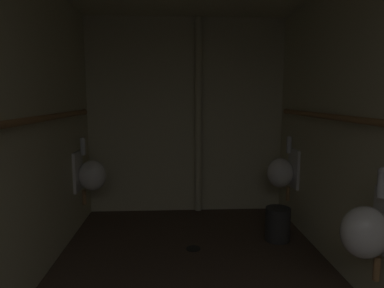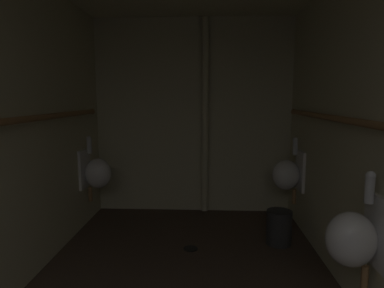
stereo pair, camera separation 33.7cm
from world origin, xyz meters
The scene contains 7 objects.
wall_back centered at (0.00, 4.44, 1.22)m, with size 2.58×0.06×2.43m, color beige.
urinal_left_mid centered at (-1.08, 3.86, 0.62)m, with size 0.32×0.30×0.76m.
urinal_right_mid centered at (1.08, 2.17, 0.62)m, with size 0.32×0.30×0.76m.
urinal_right_far centered at (1.08, 3.88, 0.62)m, with size 0.32×0.30×0.76m.
standpipe_back_wall centered at (0.15, 4.33, 1.22)m, with size 0.09×0.09×2.38m, color beige.
floor_drain centered at (0.03, 3.27, 0.00)m, with size 0.14×0.14×0.01m, color black.
waste_bin centered at (0.91, 3.43, 0.17)m, with size 0.25×0.25×0.34m, color #2D2D2D.
Camera 1 is at (-0.15, 0.19, 1.46)m, focal length 31.31 mm.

